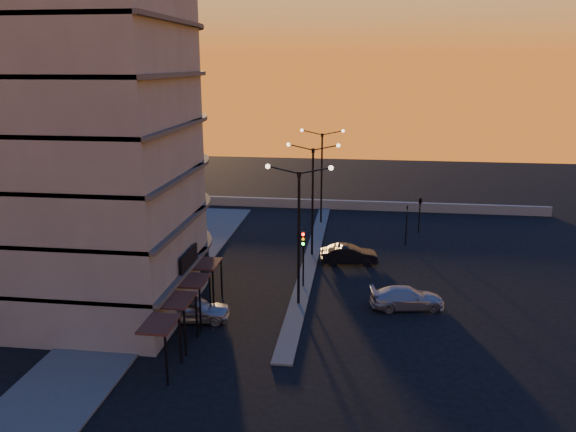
{
  "coord_description": "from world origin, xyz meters",
  "views": [
    {
      "loc": [
        3.88,
        -34.56,
        15.65
      ],
      "look_at": [
        -1.66,
        7.22,
        4.16
      ],
      "focal_mm": 35.0,
      "sensor_mm": 36.0,
      "label": 1
    }
  ],
  "objects_px": {
    "car_sedan": "(349,255)",
    "car_wagon": "(407,298)",
    "streetlamp_mid": "(313,191)",
    "traffic_light_main": "(303,250)",
    "car_hatchback": "(193,309)"
  },
  "relations": [
    {
      "from": "traffic_light_main",
      "to": "car_sedan",
      "type": "xyz_separation_m",
      "value": [
        3.13,
        5.64,
        -2.13
      ]
    },
    {
      "from": "streetlamp_mid",
      "to": "car_hatchback",
      "type": "height_order",
      "value": "streetlamp_mid"
    },
    {
      "from": "car_sedan",
      "to": "car_wagon",
      "type": "relative_size",
      "value": 0.95
    },
    {
      "from": "streetlamp_mid",
      "to": "traffic_light_main",
      "type": "distance_m",
      "value": 7.62
    },
    {
      "from": "car_wagon",
      "to": "car_sedan",
      "type": "bearing_deg",
      "value": 16.71
    },
    {
      "from": "car_hatchback",
      "to": "car_sedan",
      "type": "height_order",
      "value": "car_hatchback"
    },
    {
      "from": "streetlamp_mid",
      "to": "car_wagon",
      "type": "relative_size",
      "value": 1.96
    },
    {
      "from": "car_hatchback",
      "to": "streetlamp_mid",
      "type": "bearing_deg",
      "value": -32.51
    },
    {
      "from": "car_hatchback",
      "to": "car_wagon",
      "type": "relative_size",
      "value": 0.95
    },
    {
      "from": "car_sedan",
      "to": "streetlamp_mid",
      "type": "bearing_deg",
      "value": 56.55
    },
    {
      "from": "streetlamp_mid",
      "to": "car_wagon",
      "type": "bearing_deg",
      "value": -53.04
    },
    {
      "from": "streetlamp_mid",
      "to": "car_sedan",
      "type": "bearing_deg",
      "value": -25.49
    },
    {
      "from": "traffic_light_main",
      "to": "car_wagon",
      "type": "bearing_deg",
      "value": -18.61
    },
    {
      "from": "car_sedan",
      "to": "car_hatchback",
      "type": "bearing_deg",
      "value": 133.43
    },
    {
      "from": "streetlamp_mid",
      "to": "car_wagon",
      "type": "xyz_separation_m",
      "value": [
        7.18,
        -9.55,
        -4.89
      ]
    }
  ]
}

